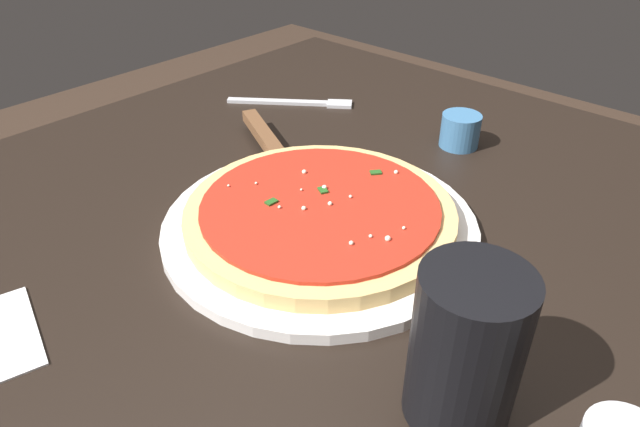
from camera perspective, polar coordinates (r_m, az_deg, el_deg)
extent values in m
cube|color=black|center=(1.06, 28.72, -15.86)|extent=(0.06, 0.06, 0.75)
cube|color=black|center=(1.27, -0.25, -1.78)|extent=(0.06, 0.06, 0.75)
cube|color=black|center=(0.62, -2.77, -0.85)|extent=(0.95, 0.81, 0.03)
cylinder|color=white|center=(0.58, 0.00, -1.17)|extent=(0.32, 0.32, 0.01)
cylinder|color=#DBB26B|center=(0.57, 0.00, -0.04)|extent=(0.27, 0.27, 0.02)
cylinder|color=red|center=(0.57, 0.00, 0.80)|extent=(0.24, 0.24, 0.00)
sphere|color=#EFEACC|center=(0.56, -1.62, 0.52)|extent=(0.00, 0.00, 0.00)
sphere|color=#EFEACC|center=(0.60, -6.39, 3.03)|extent=(0.00, 0.00, 0.00)
sphere|color=#EFEACC|center=(0.51, 3.13, -2.95)|extent=(0.00, 0.00, 0.00)
sphere|color=#EFEACC|center=(0.52, 5.06, -2.26)|extent=(0.00, 0.00, 0.00)
sphere|color=#EFEACC|center=(0.62, 7.59, 4.11)|extent=(0.00, 0.00, 0.00)
sphere|color=#EFEACC|center=(0.57, 3.06, 1.70)|extent=(0.00, 0.00, 0.00)
sphere|color=#EFEACC|center=(0.59, -1.83, 2.41)|extent=(0.00, 0.00, 0.00)
sphere|color=#EFEACC|center=(0.53, 8.35, -1.43)|extent=(0.00, 0.00, 0.00)
sphere|color=#EFEACC|center=(0.60, -9.10, 2.77)|extent=(0.00, 0.00, 0.00)
sphere|color=#EFEACC|center=(0.62, -1.59, 4.17)|extent=(0.00, 0.00, 0.00)
sphere|color=#EFEACC|center=(0.57, 1.25, 1.15)|extent=(0.00, 0.00, 0.00)
sphere|color=#EFEACC|center=(0.52, 6.77, -2.50)|extent=(0.01, 0.01, 0.01)
sphere|color=#EFEACC|center=(0.59, 0.44, 2.61)|extent=(0.01, 0.01, 0.01)
sphere|color=#EFEACC|center=(0.56, -4.06, 0.65)|extent=(0.00, 0.00, 0.00)
cube|color=#23561E|center=(0.57, -4.87, 1.17)|extent=(0.01, 0.01, 0.00)
cube|color=#23561E|center=(0.62, 5.58, 4.10)|extent=(0.01, 0.01, 0.00)
cube|color=#23561E|center=(0.58, 0.29, 2.35)|extent=(0.01, 0.01, 0.00)
cube|color=silver|center=(0.64, -2.85, 3.49)|extent=(0.10, 0.11, 0.00)
cube|color=brown|center=(0.73, -5.71, 7.87)|extent=(0.07, 0.12, 0.01)
cylinder|color=black|center=(0.39, 14.34, -12.92)|extent=(0.07, 0.07, 0.12)
cylinder|color=teal|center=(0.76, 13.79, 8.03)|extent=(0.05, 0.05, 0.04)
cube|color=silver|center=(0.87, -4.28, 11.04)|extent=(0.10, 0.13, 0.00)
cube|color=silver|center=(0.86, 1.96, 10.85)|extent=(0.04, 0.04, 0.00)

